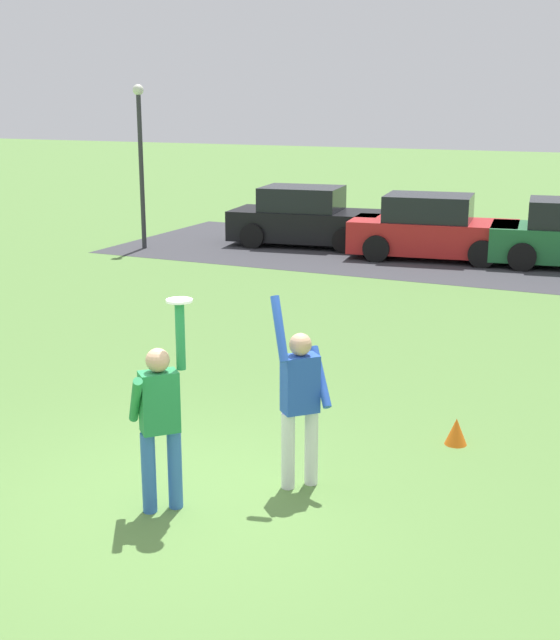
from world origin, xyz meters
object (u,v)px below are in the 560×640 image
object	(u,v)px
person_catcher	(160,415)
frisbee_disc	(179,301)
field_cone_orange	(456,431)
parked_car_black	(306,219)
parked_car_red	(432,229)
lamppost_by_lot	(141,151)
person_defender	(300,397)

from	to	relation	value
person_catcher	frisbee_disc	bearing A→B (deg)	-0.00
field_cone_orange	parked_car_black	bearing A→B (deg)	120.25
person_catcher	parked_car_red	xyz separation A→B (m)	(-1.16, 14.40, -0.25)
parked_car_red	lamppost_by_lot	world-z (taller)	lamppost_by_lot
person_defender	parked_car_black	xyz separation A→B (m)	(-5.82, 13.85, -0.25)
person_catcher	parked_car_black	size ratio (longest dim) A/B	0.48
parked_car_black	parked_car_red	bearing A→B (deg)	-15.35
parked_car_black	parked_car_red	size ratio (longest dim) A/B	1.00
person_catcher	frisbee_disc	distance (m)	1.13
frisbee_disc	lamppost_by_lot	xyz separation A→B (m)	(-8.70, 12.44, 0.49)
parked_car_red	lamppost_by_lot	bearing A→B (deg)	-173.97
frisbee_disc	parked_car_black	distance (m)	15.61
person_catcher	lamppost_by_lot	size ratio (longest dim) A/B	0.49
person_defender	frisbee_disc	bearing A→B (deg)	0.00
parked_car_red	frisbee_disc	bearing A→B (deg)	-92.40
person_catcher	person_defender	distance (m)	1.45
parked_car_black	parked_car_red	xyz separation A→B (m)	(3.65, -0.49, 0.00)
parked_car_black	lamppost_by_lot	world-z (taller)	lamppost_by_lot
frisbee_disc	field_cone_orange	bearing A→B (deg)	51.94
parked_car_red	lamppost_by_lot	xyz separation A→B (m)	(-7.39, -1.80, 1.86)
person_catcher	field_cone_orange	distance (m)	3.68
person_defender	parked_car_red	size ratio (longest dim) A/B	0.48
person_defender	parked_car_black	world-z (taller)	person_defender
parked_car_red	parked_car_black	bearing A→B (deg)	164.65
parked_car_black	lamppost_by_lot	xyz separation A→B (m)	(-3.73, -2.29, 1.86)
person_catcher	person_defender	xyz separation A→B (m)	(1.01, 1.05, -0.00)
person_catcher	parked_car_red	bearing A→B (deg)	48.56
person_catcher	lamppost_by_lot	world-z (taller)	lamppost_by_lot
frisbee_disc	parked_car_red	xyz separation A→B (m)	(-1.32, 14.24, -1.37)
person_defender	frisbee_disc	world-z (taller)	frisbee_disc
person_defender	frisbee_disc	distance (m)	1.66
person_catcher	parked_car_black	world-z (taller)	person_catcher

